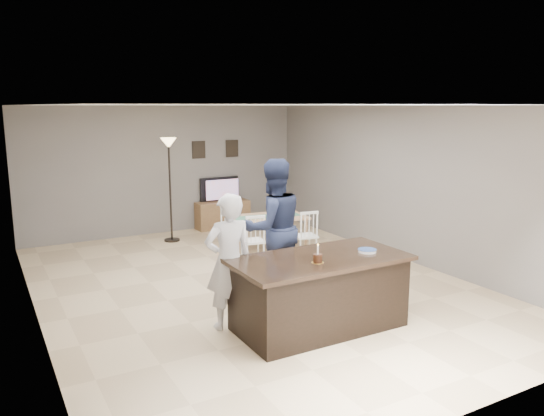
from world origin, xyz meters
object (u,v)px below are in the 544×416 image
woman (229,262)px  dining_table (267,223)px  kitchen_island (319,292)px  floor_lamp (169,162)px  plate_stack (367,251)px  tv_console (223,215)px  man (273,228)px  television (221,189)px  birthday_cake (318,258)px

woman → dining_table: bearing=-124.8°
kitchen_island → floor_lamp: size_ratio=1.04×
dining_table → plate_stack: bearing=-89.3°
tv_console → man: 4.47m
man → floor_lamp: floor_lamp is taller
woman → plate_stack: woman is taller
tv_console → television: size_ratio=1.31×
woman → birthday_cake: woman is taller
birthday_cake → floor_lamp: size_ratio=0.11×
plate_stack → floor_lamp: 5.22m
man → birthday_cake: bearing=83.7°
man → plate_stack: bearing=114.5°
tv_console → man: size_ratio=0.61×
television → floor_lamp: (-1.38, -0.64, 0.75)m
woman → kitchen_island: bearing=151.5°
tv_console → birthday_cake: size_ratio=5.34×
woman → plate_stack: bearing=159.2°
tv_console → television: bearing=90.0°
television → birthday_cake: (-1.35, -5.82, 0.09)m
television → floor_lamp: floor_lamp is taller
tv_console → plate_stack: bearing=-95.6°
tv_console → birthday_cake: bearing=-103.2°
tv_console → kitchen_island: bearing=-102.2°
birthday_cake → kitchen_island: bearing=49.8°
woman → floor_lamp: 4.58m
tv_console → birthday_cake: (-1.35, -5.75, 0.65)m
woman → man: (1.04, 0.75, 0.15)m
tv_console → floor_lamp: size_ratio=0.58×
man → dining_table: man is taller
woman → man: bearing=-142.6°
kitchen_island → tv_console: size_ratio=1.79×
television → kitchen_island: bearing=78.0°
woman → man: size_ratio=0.85×
kitchen_island → tv_console: kitchen_island is taller
tv_console → man: man is taller
tv_console → woman: size_ratio=0.72×
kitchen_island → plate_stack: plate_stack is taller
man → dining_table: 2.32m
man → plate_stack: size_ratio=8.53×
birthday_cake → floor_lamp: bearing=90.3°
tv_console → television: 0.57m
kitchen_island → woman: 1.16m
birthday_cake → floor_lamp: (-0.03, 5.18, 0.66)m
plate_stack → man: bearing=111.6°
television → man: size_ratio=0.46×
television → birthday_cake: 5.98m
kitchen_island → woman: bearing=149.9°
tv_console → dining_table: size_ratio=0.66×
tv_console → dining_table: dining_table is taller
birthday_cake → man: bearing=80.9°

